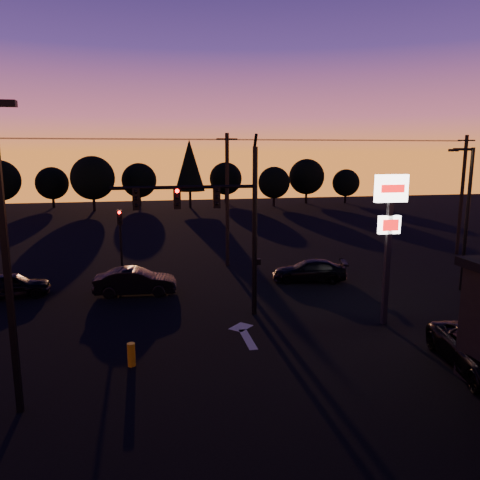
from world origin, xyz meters
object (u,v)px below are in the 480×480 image
object	(u,v)px
pylon_sign	(390,218)
car_mid	(135,281)
parking_lot_light	(4,241)
streetlight	(466,213)
car_right	(309,271)
traffic_signal_mast	(221,214)
secondary_signal	(121,235)
car_left	(11,285)
bollard	(131,355)

from	to	relation	value
pylon_sign	car_mid	bearing A→B (deg)	148.09
parking_lot_light	streetlight	xyz separation A→B (m)	(21.41, 8.50, -0.85)
car_mid	car_right	xyz separation A→B (m)	(10.35, 0.62, -0.08)
traffic_signal_mast	pylon_sign	size ratio (longest dim) A/B	1.26
car_mid	car_right	size ratio (longest dim) A/B	0.99
parking_lot_light	car_mid	bearing A→B (deg)	73.81
secondary_signal	streetlight	size ratio (longest dim) A/B	0.54
car_left	car_mid	size ratio (longest dim) A/B	0.89
bollard	pylon_sign	bearing A→B (deg)	10.33
bollard	car_left	distance (m)	11.84
streetlight	car_right	world-z (taller)	streetlight
traffic_signal_mast	secondary_signal	distance (m)	9.19
traffic_signal_mast	streetlight	bearing A→B (deg)	6.14
traffic_signal_mast	bollard	distance (m)	7.62
car_left	bollard	bearing A→B (deg)	-151.94
secondary_signal	car_right	size ratio (longest dim) A/B	0.97
bollard	car_left	size ratio (longest dim) A/B	0.22
bollard	car_left	world-z (taller)	car_left
pylon_sign	bollard	world-z (taller)	pylon_sign
pylon_sign	car_left	xyz separation A→B (m)	(-17.76, 7.83, -4.24)
pylon_sign	car_mid	size ratio (longest dim) A/B	1.53
streetlight	car_left	bearing A→B (deg)	171.17
car_left	parking_lot_light	bearing A→B (deg)	-170.55
traffic_signal_mast	car_right	distance (m)	9.15
parking_lot_light	pylon_sign	distance (m)	15.19
secondary_signal	car_left	world-z (taller)	secondary_signal
parking_lot_light	traffic_signal_mast	bearing A→B (deg)	43.37
bollard	parking_lot_light	bearing A→B (deg)	-143.09
secondary_signal	bollard	xyz separation A→B (m)	(0.76, -12.04, -2.42)
car_left	car_mid	bearing A→B (deg)	-102.92
secondary_signal	pylon_sign	xyz separation A→B (m)	(12.00, -9.99, 2.05)
secondary_signal	bollard	distance (m)	12.30
car_left	car_right	size ratio (longest dim) A/B	0.88
traffic_signal_mast	pylon_sign	bearing A→B (deg)	-19.36
streetlight	car_mid	world-z (taller)	streetlight
car_right	parking_lot_light	bearing A→B (deg)	-35.55
traffic_signal_mast	secondary_signal	size ratio (longest dim) A/B	1.97
streetlight	pylon_sign	bearing A→B (deg)	-149.92
secondary_signal	pylon_sign	distance (m)	15.75
bollard	car_mid	bearing A→B (deg)	89.59
pylon_sign	secondary_signal	bearing A→B (deg)	140.23
car_left	secondary_signal	bearing A→B (deg)	-74.82
secondary_signal	pylon_sign	bearing A→B (deg)	-39.77
pylon_sign	traffic_signal_mast	bearing A→B (deg)	160.64
parking_lot_light	car_right	world-z (taller)	parking_lot_light
car_right	secondary_signal	bearing A→B (deg)	-89.14
car_mid	streetlight	bearing A→B (deg)	-95.00
parking_lot_light	pylon_sign	world-z (taller)	parking_lot_light
pylon_sign	car_left	bearing A→B (deg)	156.20
car_mid	parking_lot_light	bearing A→B (deg)	168.09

